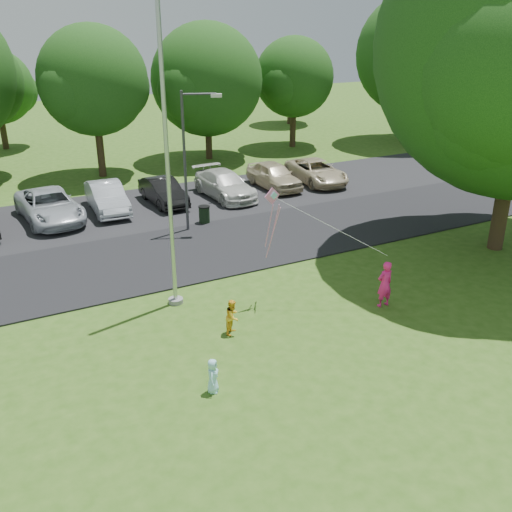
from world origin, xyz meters
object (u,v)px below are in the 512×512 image
child_yellow (233,317)px  street_lamp (190,149)px  child_blue (213,376)px  kite (274,210)px  woman (385,284)px  flagpole (169,184)px  trash_can (204,215)px

child_yellow → street_lamp: bearing=33.9°
child_blue → child_yellow: bearing=-0.3°
child_yellow → kite: kite is taller
woman → flagpole: bearing=-29.7°
child_yellow → child_blue: bearing=-166.9°
trash_can → child_blue: child_blue is taller
trash_can → child_blue: bearing=-112.0°
flagpole → child_yellow: flagpole is taller
child_yellow → kite: (2.18, 1.35, 2.68)m
street_lamp → child_blue: (-4.09, -11.53, -3.23)m
flagpole → child_yellow: bearing=-72.3°
woman → trash_can: bearing=-79.0°
kite → child_yellow: bearing=-152.6°
street_lamp → child_blue: 12.66m
trash_can → kite: (-0.98, -8.35, 2.81)m
street_lamp → kite: bearing=-70.0°
street_lamp → kite: 7.74m
child_blue → trash_can: bearing=13.0°
flagpole → trash_can: 8.89m
flagpole → kite: size_ratio=2.93×
trash_can → woman: 10.65m
flagpole → kite: bearing=-23.9°
flagpole → trash_can: bearing=60.1°
trash_can → flagpole: bearing=-119.9°
street_lamp → woman: 10.63m
street_lamp → child_blue: street_lamp is taller
woman → child_yellow: woman is taller
child_yellow → child_blue: 3.01m
child_blue → woman: bearing=-41.2°
trash_can → woman: size_ratio=0.53×
trash_can → child_yellow: 10.20m
street_lamp → child_yellow: size_ratio=5.51×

